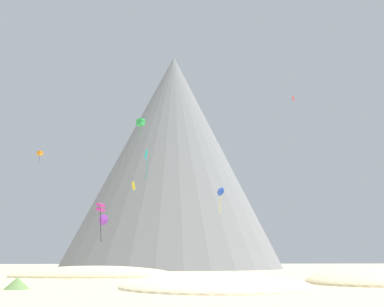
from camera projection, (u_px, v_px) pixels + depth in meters
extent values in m
plane|color=#CCBA8E|center=(226.00, 290.00, 33.60)|extent=(400.00, 400.00, 0.00)
ellipsoid|color=beige|center=(216.00, 288.00, 36.27)|extent=(17.56, 17.84, 2.54)
ellipsoid|color=beige|center=(94.00, 277.00, 58.74)|extent=(23.60, 11.21, 2.98)
ellipsoid|color=beige|center=(372.00, 282.00, 44.74)|extent=(22.04, 23.34, 3.18)
cone|color=#568442|center=(167.00, 280.00, 42.80)|extent=(3.43, 3.43, 0.57)
cone|color=#668C4C|center=(234.00, 279.00, 45.93)|extent=(2.13, 2.13, 0.46)
cone|color=#668C4C|center=(234.00, 275.00, 53.74)|extent=(1.46, 1.46, 0.95)
cone|color=#668C4C|center=(17.00, 283.00, 34.20)|extent=(2.93, 2.93, 0.97)
cone|color=slate|center=(173.00, 156.00, 121.59)|extent=(82.06, 82.06, 62.00)
cone|color=slate|center=(200.00, 207.00, 120.39)|extent=(46.12, 46.12, 33.59)
cone|color=slate|center=(186.00, 198.00, 118.85)|extent=(49.22, 49.22, 38.20)
cube|color=teal|center=(146.00, 154.00, 66.93)|extent=(0.55, 0.80, 1.60)
cylinder|color=teal|center=(147.00, 170.00, 66.36)|extent=(0.17, 0.12, 3.38)
cube|color=green|center=(141.00, 124.00, 83.37)|extent=(1.81, 1.79, 0.73)
cube|color=green|center=(141.00, 121.00, 83.51)|extent=(1.81, 1.79, 0.73)
cylinder|color=green|center=(140.00, 132.00, 82.97)|extent=(0.47, 0.19, 2.70)
cone|color=purple|center=(104.00, 220.00, 88.26)|extent=(2.15, 1.88, 2.24)
cube|color=orange|center=(40.00, 154.00, 87.43)|extent=(1.21, 1.19, 0.48)
cube|color=orange|center=(40.00, 152.00, 87.53)|extent=(1.21, 1.19, 0.48)
cylinder|color=blue|center=(39.00, 159.00, 87.19)|extent=(0.10, 0.11, 1.60)
cube|color=red|center=(293.00, 98.00, 89.85)|extent=(0.63, 0.37, 0.97)
cube|color=yellow|center=(133.00, 186.00, 56.18)|extent=(0.58, 0.83, 1.13)
cube|color=#D1339E|center=(101.00, 210.00, 53.28)|extent=(1.17, 1.16, 0.55)
cube|color=#D1339E|center=(101.00, 205.00, 53.41)|extent=(1.17, 1.16, 0.55)
cylinder|color=black|center=(101.00, 226.00, 52.79)|extent=(0.32, 0.60, 3.76)
cone|color=blue|center=(220.00, 191.00, 65.29)|extent=(1.32, 1.48, 1.41)
cylinder|color=yellow|center=(220.00, 205.00, 64.78)|extent=(0.30, 0.49, 2.82)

